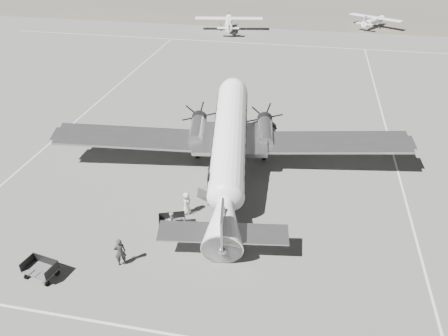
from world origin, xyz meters
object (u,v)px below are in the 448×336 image
(dc3_airliner, at_px, (229,149))
(light_plane_left, at_px, (229,24))
(baggage_cart_near, at_px, (172,223))
(ground_crew, at_px, (120,252))
(baggage_cart_far, at_px, (41,270))
(ramp_agent, at_px, (172,222))
(passenger, at_px, (187,203))
(light_plane_right, at_px, (374,22))

(dc3_airliner, relative_size, light_plane_left, 2.48)
(baggage_cart_near, distance_m, ground_crew, 4.26)
(baggage_cart_near, bearing_deg, light_plane_left, 76.87)
(dc3_airliner, relative_size, baggage_cart_far, 14.86)
(baggage_cart_far, bearing_deg, baggage_cart_near, 53.20)
(ramp_agent, height_order, passenger, passenger)
(dc3_airliner, relative_size, baggage_cart_near, 15.63)
(dc3_airliner, relative_size, passenger, 16.96)
(light_plane_right, height_order, baggage_cart_near, light_plane_right)
(light_plane_right, bearing_deg, baggage_cart_far, -79.14)
(ramp_agent, bearing_deg, passenger, 16.02)
(passenger, bearing_deg, light_plane_left, 5.09)
(ground_crew, bearing_deg, ramp_agent, -150.58)
(baggage_cart_near, distance_m, baggage_cart_far, 8.28)
(dc3_airliner, height_order, ground_crew, dc3_airliner)
(dc3_airliner, distance_m, ground_crew, 11.56)
(dc3_airliner, relative_size, light_plane_right, 2.98)
(ground_crew, relative_size, ramp_agent, 1.27)
(baggage_cart_near, relative_size, ramp_agent, 1.23)
(light_plane_right, height_order, baggage_cart_far, light_plane_right)
(light_plane_right, xyz_separation_m, passenger, (-17.52, -58.45, -0.15))
(ramp_agent, distance_m, passenger, 2.05)
(baggage_cart_near, xyz_separation_m, ground_crew, (-2.01, -3.73, 0.43))
(ground_crew, bearing_deg, light_plane_right, -138.14)
(dc3_airliner, height_order, baggage_cart_near, dc3_airliner)
(light_plane_right, xyz_separation_m, baggage_cart_far, (-24.06, -65.94, -0.45))
(light_plane_left, xyz_separation_m, baggage_cart_far, (0.30, -58.65, -0.65))
(dc3_airliner, distance_m, baggage_cart_far, 15.21)
(ground_crew, bearing_deg, baggage_cart_far, -6.08)
(dc3_airliner, height_order, ramp_agent, dc3_airliner)
(dc3_airliner, relative_size, ground_crew, 15.16)
(ramp_agent, bearing_deg, baggage_cart_near, 52.08)
(ramp_agent, bearing_deg, baggage_cart_far, 159.00)
(light_plane_left, distance_m, ramp_agent, 53.55)
(light_plane_right, height_order, passenger, light_plane_right)
(light_plane_left, distance_m, baggage_cart_far, 58.65)
(baggage_cart_near, relative_size, baggage_cart_far, 0.95)
(ground_crew, relative_size, passenger, 1.12)
(dc3_airliner, distance_m, light_plane_right, 55.78)
(dc3_airliner, distance_m, ramp_agent, 7.57)
(baggage_cart_near, bearing_deg, light_plane_right, 53.40)
(baggage_cart_far, xyz_separation_m, ramp_agent, (6.14, 5.48, 0.20))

